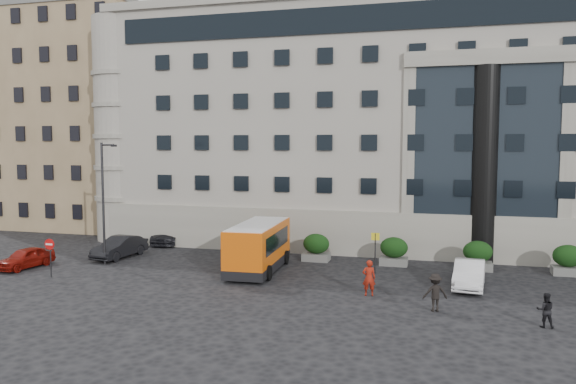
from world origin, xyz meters
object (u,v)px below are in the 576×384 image
object	(u,v)px
hedge_c	(394,251)
white_taxi	(469,274)
no_entry_sign	(50,250)
hedge_a	(244,243)
hedge_e	(568,260)
red_truck	(140,218)
hedge_b	(316,247)
parked_car_a	(26,258)
parked_car_d	(137,228)
parked_car_b	(120,247)
pedestrian_c	(435,292)
hedge_d	(478,255)
minibus	(258,245)
parked_car_c	(171,234)
bus_stop_sign	(375,246)
street_lamp	(104,198)
pedestrian_b	(545,310)
pedestrian_a	(369,278)

from	to	relation	value
hedge_c	white_taxi	bearing A→B (deg)	-46.01
no_entry_sign	hedge_a	bearing A→B (deg)	44.48
hedge_e	red_truck	distance (m)	33.65
hedge_b	no_entry_sign	size ratio (longest dim) A/B	0.79
parked_car_a	parked_car_d	world-z (taller)	parked_car_a
hedge_c	parked_car_b	distance (m)	18.81
red_truck	pedestrian_c	bearing A→B (deg)	-46.11
hedge_d	white_taxi	size ratio (longest dim) A/B	0.41
minibus	white_taxi	distance (m)	12.57
red_truck	parked_car_c	size ratio (longest dim) A/B	1.09
bus_stop_sign	parked_car_b	distance (m)	17.74
hedge_e	pedestrian_c	bearing A→B (deg)	-128.27
hedge_c	street_lamp	world-z (taller)	street_lamp
hedge_d	parked_car_b	bearing A→B (deg)	-173.62
hedge_c	parked_car_d	world-z (taller)	hedge_c
no_entry_sign	white_taxi	bearing A→B (deg)	9.92
parked_car_a	parked_car_b	size ratio (longest dim) A/B	0.85
hedge_a	parked_car_a	xyz separation A→B (m)	(-12.24, -7.12, -0.27)
hedge_a	pedestrian_b	xyz separation A→B (m)	(17.78, -10.86, -0.17)
pedestrian_a	hedge_a	bearing A→B (deg)	-50.62
hedge_d	parked_car_d	bearing A→B (deg)	167.23
hedge_d	pedestrian_b	xyz separation A→B (m)	(2.18, -10.86, -0.17)
hedge_a	parked_car_b	world-z (taller)	hedge_a
minibus	pedestrian_a	bearing A→B (deg)	-30.64
red_truck	parked_car_d	xyz separation A→B (m)	(0.02, -0.52, -0.80)
parked_car_a	hedge_b	bearing A→B (deg)	30.53
hedge_b	no_entry_sign	distance (m)	16.74
minibus	red_truck	size ratio (longest dim) A/B	1.31
red_truck	white_taxi	xyz separation A→B (m)	(27.05, -11.47, -0.68)
hedge_b	parked_car_c	distance (m)	13.21
hedge_a	hedge_d	distance (m)	15.60
hedge_e	pedestrian_a	distance (m)	13.53
minibus	hedge_d	bearing A→B (deg)	13.78
bus_stop_sign	parked_car_a	distance (m)	22.19
pedestrian_b	hedge_e	bearing A→B (deg)	-106.81
pedestrian_c	pedestrian_a	bearing A→B (deg)	-46.45
red_truck	pedestrian_a	size ratio (longest dim) A/B	2.92
hedge_a	hedge_b	distance (m)	5.20
parked_car_c	white_taxi	xyz separation A→B (m)	(22.40, -8.27, 0.01)
no_entry_sign	minibus	bearing A→B (deg)	23.31
parked_car_b	minibus	bearing A→B (deg)	-0.58
parked_car_c	no_entry_sign	bearing A→B (deg)	-104.66
no_entry_sign	pedestrian_b	world-z (taller)	no_entry_sign
bus_stop_sign	parked_car_b	xyz separation A→B (m)	(-17.72, 0.14, -0.99)
red_truck	parked_car_c	bearing A→B (deg)	-47.43
parked_car_d	no_entry_sign	bearing A→B (deg)	-77.08
parked_car_b	white_taxi	distance (m)	23.20
minibus	pedestrian_c	world-z (taller)	minibus
hedge_e	parked_car_a	world-z (taller)	hedge_e
no_entry_sign	parked_car_d	bearing A→B (deg)	101.69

